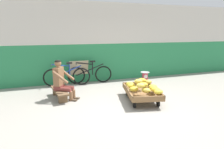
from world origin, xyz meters
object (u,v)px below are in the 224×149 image
at_px(weighing_scale, 145,76).
at_px(bicycle_far_left, 90,74).
at_px(banana_cart, 141,92).
at_px(plastic_crate, 145,85).
at_px(shopping_bag, 146,89).
at_px(low_bench, 60,92).
at_px(bicycle_near_left, 67,76).
at_px(sign_board, 79,72).
at_px(vendor_seated, 62,80).

relative_size(weighing_scale, bicycle_far_left, 0.18).
bearing_deg(bicycle_far_left, banana_cart, -67.97).
relative_size(plastic_crate, shopping_bag, 1.50).
xyz_separation_m(banana_cart, low_bench, (-2.18, 0.91, -0.04)).
relative_size(bicycle_near_left, sign_board, 1.91).
bearing_deg(vendor_seated, bicycle_far_left, 52.29).
xyz_separation_m(weighing_scale, sign_board, (-1.97, 1.56, -0.02)).
distance_m(plastic_crate, sign_board, 2.53).
bearing_deg(banana_cart, weighing_scale, 57.32).
distance_m(banana_cart, vendor_seated, 2.30).
bearing_deg(bicycle_far_left, sign_board, 154.70).
distance_m(bicycle_near_left, shopping_bag, 2.83).
bearing_deg(shopping_bag, bicycle_far_left, 129.45).
xyz_separation_m(plastic_crate, sign_board, (-1.97, 1.56, 0.28)).
height_order(weighing_scale, sign_board, sign_board).
bearing_deg(weighing_scale, bicycle_near_left, 152.49).
xyz_separation_m(weighing_scale, shopping_bag, (-0.14, -0.36, -0.33)).
distance_m(sign_board, shopping_bag, 2.67).
bearing_deg(plastic_crate, shopping_bag, -111.25).
xyz_separation_m(bicycle_near_left, shopping_bag, (2.30, -1.64, -0.23)).
relative_size(sign_board, shopping_bag, 3.62).
height_order(banana_cart, shopping_bag, banana_cart).
relative_size(bicycle_near_left, shopping_bag, 6.90).
distance_m(low_bench, plastic_crate, 2.81).
distance_m(bicycle_far_left, sign_board, 0.43).
bearing_deg(banana_cart, bicycle_near_left, 128.96).
bearing_deg(vendor_seated, bicycle_near_left, 78.22).
height_order(banana_cart, vendor_seated, vendor_seated).
distance_m(bicycle_near_left, sign_board, 0.57).
height_order(low_bench, plastic_crate, plastic_crate).
distance_m(plastic_crate, bicycle_far_left, 2.11).
bearing_deg(bicycle_near_left, shopping_bag, -35.44).
distance_m(banana_cart, weighing_scale, 1.18).
bearing_deg(low_bench, bicycle_near_left, 74.82).
bearing_deg(low_bench, bicycle_far_left, 49.64).
height_order(weighing_scale, bicycle_near_left, bicycle_near_left).
bearing_deg(plastic_crate, banana_cart, -122.65).
distance_m(vendor_seated, shopping_bag, 2.64).
bearing_deg(shopping_bag, banana_cart, -128.36).
distance_m(banana_cart, bicycle_far_left, 2.55).
height_order(plastic_crate, weighing_scale, weighing_scale).
height_order(vendor_seated, plastic_crate, vendor_seated).
distance_m(vendor_seated, sign_board, 1.85).
xyz_separation_m(vendor_seated, weighing_scale, (2.73, 0.11, -0.11)).
xyz_separation_m(banana_cart, plastic_crate, (0.63, 0.98, -0.09)).
distance_m(weighing_scale, bicycle_far_left, 2.10).
bearing_deg(weighing_scale, bicycle_far_left, 138.83).
xyz_separation_m(bicycle_far_left, sign_board, (-0.39, 0.18, 0.08)).
xyz_separation_m(banana_cart, bicycle_near_left, (-1.82, 2.25, 0.11)).
bearing_deg(plastic_crate, low_bench, -178.70).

